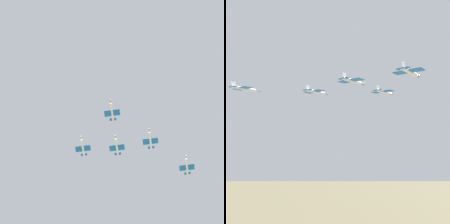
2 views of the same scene
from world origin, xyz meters
TOP-DOWN VIEW (x-y plane):
  - jet_lead at (13.30, -18.32)m, footprint 11.80×8.57m
  - jet_port_inner at (-6.37, -0.76)m, footprint 11.80×8.57m
  - jet_starboard_inner at (-4.27, -38.00)m, footprint 11.80×8.57m
  - jet_port_outer at (-7.18, -19.48)m, footprint 11.80×8.57m
  - jet_starboard_outer at (-26.04, 16.81)m, footprint 11.80×8.57m

SIDE VIEW (x-z plane):
  - jet_port_inner at x=-6.37m, z-range 206.12..208.58m
  - jet_lead at x=13.30m, z-range 206.51..208.98m
  - jet_starboard_outer at x=-26.04m, z-range 206.84..209.30m
  - jet_port_outer at x=-7.18m, z-range 207.21..209.67m
  - jet_starboard_inner at x=-4.27m, z-range 207.41..209.88m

